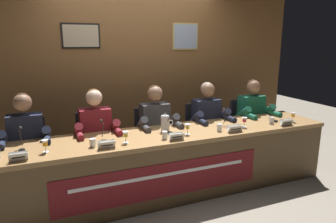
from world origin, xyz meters
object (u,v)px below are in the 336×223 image
(chair_left, at_px, (95,150))
(water_pitcher_central, at_px, (165,124))
(water_cup_far_right, at_px, (272,121))
(chair_far_left, at_px, (30,159))
(panelist_far_left, at_px, (26,141))
(chair_far_right, at_px, (245,130))
(nameplate_center, at_px, (177,136))
(panelist_far_right, at_px, (254,115))
(water_cup_left, at_px, (93,143))
(nameplate_right, at_px, (235,129))
(juice_glass_far_right, at_px, (293,115))
(conference_table, at_px, (171,154))
(panelist_left, at_px, (97,133))
(water_cup_center, at_px, (165,136))
(microphone_center, at_px, (168,126))
(juice_glass_far_left, at_px, (45,144))
(nameplate_far_left, at_px, (18,157))
(microphone_far_right, at_px, (274,116))
(water_cup_right, at_px, (219,128))
(chair_right, at_px, (201,136))
(panelist_right, at_px, (209,121))
(juice_glass_right, at_px, (244,120))
(juice_glass_left, at_px, (126,135))
(nameplate_left, at_px, (106,145))
(juice_glass_center, at_px, (187,127))
(microphone_right, at_px, (227,121))
(nameplate_far_right, at_px, (287,122))
(panelist_center, at_px, (157,126))
(microphone_far_left, at_px, (21,143))
(microphone_left, at_px, (103,134))

(chair_left, relative_size, water_pitcher_central, 4.30)
(water_cup_far_right, bearing_deg, chair_far_left, 166.10)
(panelist_far_left, height_order, chair_far_right, panelist_far_left)
(nameplate_center, xyz_separation_m, panelist_far_right, (1.52, 0.65, -0.06))
(water_pitcher_central, bearing_deg, water_cup_left, -166.15)
(nameplate_center, relative_size, nameplate_right, 0.86)
(juice_glass_far_right, xyz_separation_m, water_cup_far_right, (-0.32, 0.03, -0.05))
(conference_table, xyz_separation_m, panelist_left, (-0.75, 0.48, 0.20))
(water_cup_center, bearing_deg, microphone_center, 58.70)
(panelist_left, bearing_deg, water_cup_center, -41.74)
(juice_glass_far_left, bearing_deg, panelist_far_right, 10.15)
(nameplate_far_left, bearing_deg, nameplate_right, 0.19)
(panelist_far_right, height_order, microphone_far_right, panelist_far_right)
(water_cup_right, bearing_deg, microphone_center, 162.92)
(chair_right, relative_size, panelist_right, 0.73)
(nameplate_far_left, bearing_deg, juice_glass_right, 3.09)
(juice_glass_left, relative_size, chair_right, 0.14)
(panelist_right, bearing_deg, nameplate_left, -157.58)
(chair_right, bearing_deg, water_pitcher_central, -146.45)
(juice_glass_far_left, height_order, water_cup_left, juice_glass_far_left)
(conference_table, bearing_deg, water_cup_center, -143.46)
(juice_glass_far_right, distance_m, water_cup_far_right, 0.33)
(water_cup_far_right, bearing_deg, nameplate_center, -174.43)
(juice_glass_center, distance_m, microphone_right, 0.60)
(microphone_center, relative_size, microphone_far_right, 1.00)
(water_cup_far_right, bearing_deg, nameplate_left, -176.97)
(nameplate_far_left, distance_m, nameplate_right, 2.27)
(panelist_far_right, distance_m, water_pitcher_central, 1.55)
(nameplate_far_right, bearing_deg, panelist_far_right, 88.01)
(chair_left, height_order, chair_right, same)
(panelist_far_left, xyz_separation_m, juice_glass_far_right, (3.20, -0.54, 0.11))
(conference_table, distance_m, chair_right, 1.02)
(panelist_center, bearing_deg, juice_glass_far_right, -17.72)
(panelist_right, relative_size, juice_glass_far_right, 9.92)
(water_cup_left, distance_m, juice_glass_far_right, 2.57)
(panelist_far_left, height_order, water_pitcher_central, panelist_far_left)
(microphone_far_left, distance_m, nameplate_center, 1.54)
(conference_table, height_order, nameplate_left, nameplate_left)
(microphone_far_left, xyz_separation_m, microphone_left, (0.78, -0.03, 0.00))
(juice_glass_center, bearing_deg, water_pitcher_central, 132.71)
(panelist_left, bearing_deg, panelist_center, 0.00)
(water_cup_far_right, bearing_deg, nameplate_right, -168.89)
(nameplate_left, bearing_deg, microphone_right, 7.97)
(nameplate_far_left, bearing_deg, microphone_center, 10.53)
(juice_glass_center, distance_m, microphone_far_right, 1.31)
(water_cup_left, xyz_separation_m, water_pitcher_central, (0.87, 0.21, 0.06))
(water_cup_left, xyz_separation_m, microphone_left, (0.13, 0.14, 0.04))
(panelist_far_left, bearing_deg, water_cup_left, -39.71)
(juice_glass_center, distance_m, microphone_center, 0.23)
(water_cup_center, bearing_deg, water_cup_far_right, 2.00)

